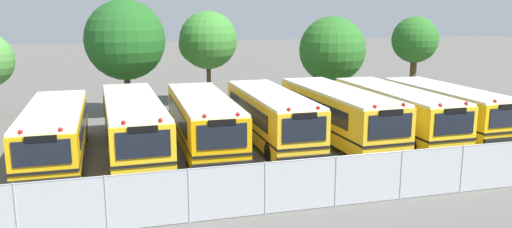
{
  "coord_description": "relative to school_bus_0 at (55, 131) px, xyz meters",
  "views": [
    {
      "loc": [
        -7.74,
        -24.22,
        6.83
      ],
      "look_at": [
        -0.87,
        0.0,
        1.6
      ],
      "focal_mm": 36.45,
      "sensor_mm": 36.0,
      "label": 1
    }
  ],
  "objects": [
    {
      "name": "ground_plane",
      "position": [
        10.25,
        -0.07,
        -1.34
      ],
      "size": [
        160.0,
        160.0,
        0.0
      ],
      "primitive_type": "plane",
      "color": "#595651"
    },
    {
      "name": "school_bus_0",
      "position": [
        0.0,
        0.0,
        0.0
      ],
      "size": [
        2.54,
        10.07,
        2.54
      ],
      "rotation": [
        0.0,
        0.0,
        3.14
      ],
      "color": "yellow",
      "rests_on": "ground_plane"
    },
    {
      "name": "school_bus_1",
      "position": [
        3.45,
        0.08,
        0.09
      ],
      "size": [
        2.75,
        10.81,
        2.73
      ],
      "rotation": [
        0.0,
        0.0,
        3.17
      ],
      "color": "yellow",
      "rests_on": "ground_plane"
    },
    {
      "name": "school_bus_2",
      "position": [
        6.77,
        0.07,
        0.07
      ],
      "size": [
        2.7,
        9.83,
        2.69
      ],
      "rotation": [
        0.0,
        0.0,
        3.12
      ],
      "color": "#EAA80C",
      "rests_on": "ground_plane"
    },
    {
      "name": "school_bus_3",
      "position": [
        10.18,
        -0.08,
        0.11
      ],
      "size": [
        2.47,
        9.52,
        2.77
      ],
      "rotation": [
        0.0,
        0.0,
        3.14
      ],
      "color": "yellow",
      "rests_on": "ground_plane"
    },
    {
      "name": "school_bus_4",
      "position": [
        13.71,
        -0.32,
        0.12
      ],
      "size": [
        2.86,
        10.07,
        2.79
      ],
      "rotation": [
        0.0,
        0.0,
        3.17
      ],
      "color": "yellow",
      "rests_on": "ground_plane"
    },
    {
      "name": "school_bus_5",
      "position": [
        16.99,
        -0.31,
        0.07
      ],
      "size": [
        2.58,
        10.02,
        2.69
      ],
      "rotation": [
        0.0,
        0.0,
        3.15
      ],
      "color": "yellow",
      "rests_on": "ground_plane"
    },
    {
      "name": "school_bus_6",
      "position": [
        20.45,
        0.14,
        0.0
      ],
      "size": [
        2.81,
        9.45,
        2.55
      ],
      "rotation": [
        0.0,
        0.0,
        3.17
      ],
      "color": "yellow",
      "rests_on": "ground_plane"
    },
    {
      "name": "tree_1",
      "position": [
        3.54,
        9.01,
        3.43
      ],
      "size": [
        4.97,
        4.97,
        7.28
      ],
      "color": "#4C3823",
      "rests_on": "ground_plane"
    },
    {
      "name": "tree_2",
      "position": [
        9.03,
        11.38,
        3.13
      ],
      "size": [
        4.07,
        4.01,
        6.55
      ],
      "color": "#4C3823",
      "rests_on": "ground_plane"
    },
    {
      "name": "tree_3",
      "position": [
        17.64,
        9.08,
        2.51
      ],
      "size": [
        4.64,
        4.64,
        6.18
      ],
      "color": "#4C3823",
      "rests_on": "ground_plane"
    },
    {
      "name": "tree_4",
      "position": [
        24.18,
        9.37,
        3.06
      ],
      "size": [
        3.38,
        3.38,
        6.13
      ],
      "color": "#4C3823",
      "rests_on": "ground_plane"
    },
    {
      "name": "chainlink_fence",
      "position": [
        9.8,
        -8.65,
        -0.39
      ],
      "size": [
        25.46,
        0.07,
        1.83
      ],
      "color": "#9EA0A3",
      "rests_on": "ground_plane"
    },
    {
      "name": "traffic_cone",
      "position": [
        15.08,
        -7.27,
        -1.03
      ],
      "size": [
        0.47,
        0.47,
        0.62
      ],
      "primitive_type": "cone",
      "color": "#EA5914",
      "rests_on": "ground_plane"
    }
  ]
}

